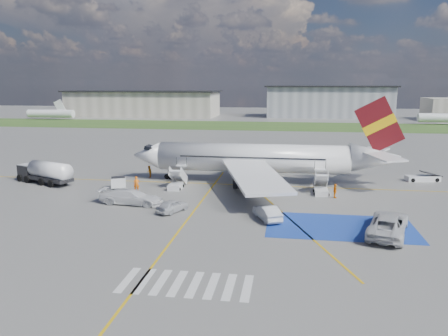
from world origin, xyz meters
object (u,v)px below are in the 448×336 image
Objects in this scene: gpu_cart at (118,183)px; van_white_a at (388,220)px; car_silver_b at (267,212)px; car_silver_a at (172,206)px; airliner at (264,158)px; belt_loader at (423,178)px; van_white_b at (131,195)px; fuel_tanker at (45,174)px.

van_white_a is at bearing -44.52° from gpu_cart.
van_white_a reaches higher than car_silver_b.
airliner is at bearing -92.93° from car_silver_a.
belt_loader is 40.31m from van_white_b.
fuel_tanker reaches higher than belt_loader.
van_white_a is (42.05, -14.16, -0.05)m from fuel_tanker.
van_white_b reaches higher than gpu_cart.
car_silver_b is at bearing -85.11° from airliner.
gpu_cart is 0.38× the size of van_white_b.
gpu_cart is at bearing -17.13° from car_silver_a.
gpu_cart is 0.54× the size of car_silver_a.
van_white_b is at bearing -136.69° from airliner.
fuel_tanker is 2.33× the size of car_silver_a.
airliner is 19.72m from gpu_cart.
gpu_cart is 0.47× the size of car_silver_b.
fuel_tanker is 1.64× the size of van_white_b.
belt_loader is at bearing -58.05° from van_white_b.
van_white_b reaches higher than belt_loader.
airliner is at bearing -109.23° from car_silver_b.
car_silver_a is 5.91m from van_white_b.
fuel_tanker is at bearing 151.39° from gpu_cart.
fuel_tanker is at bearing 179.36° from belt_loader.
car_silver_a is at bearing -30.74° from car_silver_b.
car_silver_a is at bearing -119.15° from airliner.
car_silver_a is 21.61m from van_white_a.
car_silver_b is (19.89, -10.38, 0.06)m from gpu_cart.
airliner reaches higher than fuel_tanker.
van_white_b is at bearing -80.05° from gpu_cart.
van_white_a reaches higher than gpu_cart.
van_white_a is 1.18× the size of van_white_b.
gpu_cart is 8.17m from van_white_b.
gpu_cart is (-18.46, -6.40, -2.70)m from airliner.
airliner reaches higher than car_silver_a.
car_silver_b reaches higher than belt_loader.
airliner reaches higher than van_white_a.
car_silver_b is at bearing -49.54° from gpu_cart.
airliner is 9.23× the size of car_silver_a.
airliner is at bearing -39.93° from van_white_a.
airliner is 7.24× the size of belt_loader.
van_white_a is at bearing -123.08° from belt_loader.
van_white_a is at bearing -163.58° from car_silver_a.
gpu_cart is at bearing -5.58° from van_white_a.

